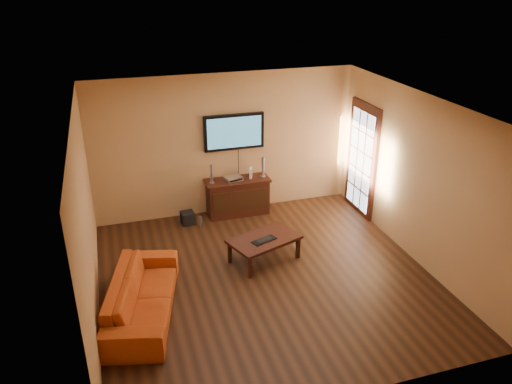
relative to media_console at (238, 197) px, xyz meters
name	(u,v)px	position (x,y,z in m)	size (l,w,h in m)	color
ground_plane	(266,277)	(-0.16, -2.26, -0.36)	(5.00, 5.00, 0.00)	black
room_walls	(254,162)	(-0.16, -1.63, 1.33)	(5.00, 5.00, 5.00)	tan
french_door	(362,161)	(2.30, -0.56, 0.69)	(0.07, 1.02, 2.22)	black
media_console	(238,197)	(0.00, 0.00, 0.00)	(1.23, 0.47, 0.72)	black
television	(234,132)	(0.00, 0.20, 1.24)	(1.15, 0.08, 0.68)	black
coffee_table	(264,241)	(-0.03, -1.76, 0.00)	(1.27, 1.00, 0.41)	black
sofa	(142,289)	(-2.06, -2.59, 0.03)	(2.02, 0.59, 0.79)	#B44314
speaker_left	(212,175)	(-0.50, -0.01, 0.52)	(0.10, 0.10, 0.35)	silver
speaker_right	(263,168)	(0.51, 0.00, 0.54)	(0.11, 0.11, 0.40)	silver
av_receiver	(233,178)	(-0.08, 0.00, 0.39)	(0.31, 0.22, 0.07)	silver
game_console	(251,173)	(0.27, 0.02, 0.45)	(0.04, 0.14, 0.20)	white
subwoofer	(188,218)	(-1.01, -0.13, -0.24)	(0.24, 0.24, 0.24)	black
bottle	(200,222)	(-0.81, -0.33, -0.26)	(0.08, 0.08, 0.22)	white
keyboard	(264,240)	(-0.06, -1.85, 0.06)	(0.44, 0.29, 0.02)	black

